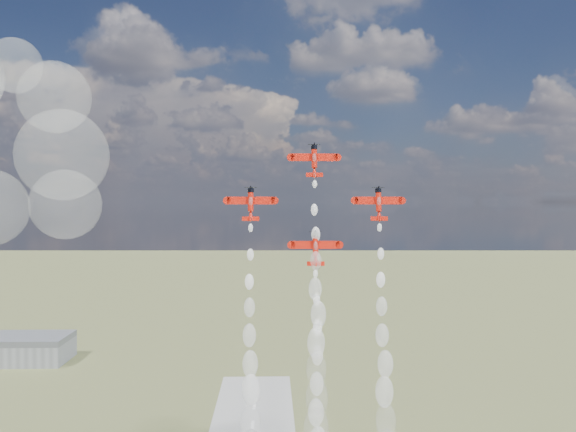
% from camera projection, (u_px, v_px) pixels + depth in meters
% --- Properties ---
extents(hangar, '(50.00, 28.00, 13.00)m').
position_uv_depth(hangar, '(18.00, 349.00, 303.74)').
color(hangar, gray).
rests_on(hangar, ground).
extents(plane_lead, '(10.66, 3.71, 7.53)m').
position_uv_depth(plane_lead, '(314.00, 160.00, 137.54)').
color(plane_lead, red).
rests_on(plane_lead, ground).
extents(plane_left, '(10.66, 3.71, 7.53)m').
position_uv_depth(plane_left, '(251.00, 203.00, 135.35)').
color(plane_left, red).
rests_on(plane_left, ground).
extents(plane_right, '(10.66, 3.71, 7.53)m').
position_uv_depth(plane_right, '(379.00, 203.00, 136.15)').
color(plane_right, red).
rests_on(plane_right, ground).
extents(plane_slot, '(10.66, 3.71, 7.53)m').
position_uv_depth(plane_slot, '(315.00, 248.00, 133.95)').
color(plane_slot, red).
rests_on(plane_slot, ground).
extents(smoke_trail_lead, '(5.19, 13.91, 54.34)m').
position_uv_depth(smoke_trail_lead, '(316.00, 374.00, 129.00)').
color(smoke_trail_lead, white).
rests_on(smoke_trail_lead, plane_lead).
extents(smoke_trail_left, '(5.82, 13.50, 54.54)m').
position_uv_depth(smoke_trail_left, '(249.00, 425.00, 126.84)').
color(smoke_trail_left, white).
rests_on(smoke_trail_left, plane_left).
extents(smoke_trail_right, '(5.39, 13.62, 54.71)m').
position_uv_depth(smoke_trail_right, '(387.00, 424.00, 127.77)').
color(smoke_trail_right, white).
rests_on(smoke_trail_right, plane_right).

